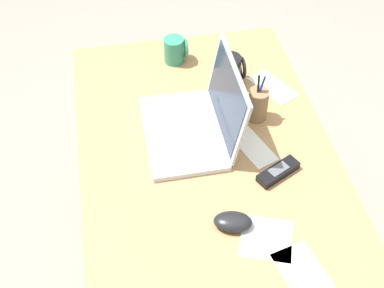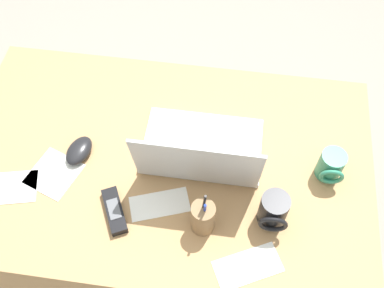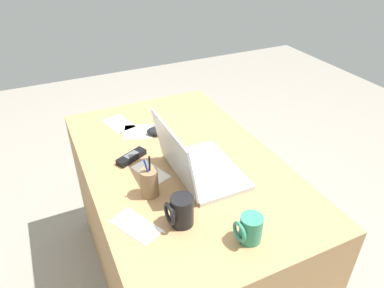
{
  "view_description": "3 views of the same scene",
  "coord_description": "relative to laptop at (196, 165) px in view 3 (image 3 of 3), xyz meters",
  "views": [
    {
      "loc": [
        0.99,
        -0.24,
        1.9
      ],
      "look_at": [
        -0.03,
        -0.05,
        0.78
      ],
      "focal_mm": 47.9,
      "sensor_mm": 36.0,
      "label": 1
    },
    {
      "loc": [
        -0.18,
        0.67,
        1.91
      ],
      "look_at": [
        -0.08,
        -0.0,
        0.85
      ],
      "focal_mm": 42.67,
      "sensor_mm": 36.0,
      "label": 2
    },
    {
      "loc": [
        -1.1,
        0.47,
        1.6
      ],
      "look_at": [
        -0.01,
        -0.04,
        0.83
      ],
      "focal_mm": 33.17,
      "sensor_mm": 36.0,
      "label": 3
    }
  ],
  "objects": [
    {
      "name": "paper_note_near_laptop",
      "position": [
        0.09,
        0.16,
        -0.05
      ],
      "size": [
        0.18,
        0.13,
        0.0
      ],
      "primitive_type": "cube",
      "rotation": [
        0.0,
        0.0,
        0.34
      ],
      "color": "white",
      "rests_on": "desk"
    },
    {
      "name": "paper_note_front",
      "position": [
        0.42,
        0.1,
        -0.05
      ],
      "size": [
        0.17,
        0.17,
        0.0
      ],
      "primitive_type": "cube",
      "rotation": [
        0.0,
        0.0,
        -0.35
      ],
      "color": "white",
      "rests_on": "desk"
    },
    {
      "name": "coffee_mug_tall",
      "position": [
        -0.21,
        0.16,
        0.0
      ],
      "size": [
        0.08,
        0.09,
        0.11
      ],
      "color": "black",
      "rests_on": "desk"
    },
    {
      "name": "pen_holder",
      "position": [
        -0.03,
        0.2,
        0.01
      ],
      "size": [
        0.06,
        0.06,
        0.17
      ],
      "color": "olive",
      "rests_on": "desk"
    },
    {
      "name": "cordless_phone",
      "position": [
        0.21,
        0.2,
        -0.04
      ],
      "size": [
        0.1,
        0.14,
        0.03
      ],
      "color": "black",
      "rests_on": "desk"
    },
    {
      "name": "desk",
      "position": [
        0.11,
        0.02,
        -0.42
      ],
      "size": [
        1.23,
        0.77,
        0.74
      ],
      "primitive_type": "cube",
      "color": "tan",
      "rests_on": "ground"
    },
    {
      "name": "paper_note_left",
      "position": [
        0.53,
        0.17,
        -0.05
      ],
      "size": [
        0.18,
        0.14,
        0.0
      ],
      "primitive_type": "cube",
      "rotation": [
        0.0,
        0.0,
        0.23
      ],
      "color": "white",
      "rests_on": "desk"
    },
    {
      "name": "laptop",
      "position": [
        0.0,
        0.0,
        0.0
      ],
      "size": [
        0.35,
        0.28,
        0.24
      ],
      "color": "silver",
      "rests_on": "desk"
    },
    {
      "name": "coffee_mug_white",
      "position": [
        -0.37,
        -0.0,
        -0.0
      ],
      "size": [
        0.07,
        0.08,
        0.09
      ],
      "color": "#338C6B",
      "rests_on": "desk"
    },
    {
      "name": "ground_plane",
      "position": [
        0.11,
        0.02,
        -0.79
      ],
      "size": [
        6.0,
        6.0,
        0.0
      ],
      "primitive_type": "plane",
      "color": "gray"
    },
    {
      "name": "computer_mouse",
      "position": [
        0.36,
        0.03,
        -0.03
      ],
      "size": [
        0.09,
        0.12,
        0.04
      ],
      "primitive_type": "ellipsoid",
      "rotation": [
        0.0,
        0.0,
        -0.26
      ],
      "color": "black",
      "rests_on": "desk"
    },
    {
      "name": "paper_note_right",
      "position": [
        -0.16,
        0.3,
        -0.05
      ],
      "size": [
        0.19,
        0.15,
        0.0
      ],
      "primitive_type": "cube",
      "rotation": [
        0.0,
        0.0,
        0.46
      ],
      "color": "white",
      "rests_on": "desk"
    }
  ]
}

